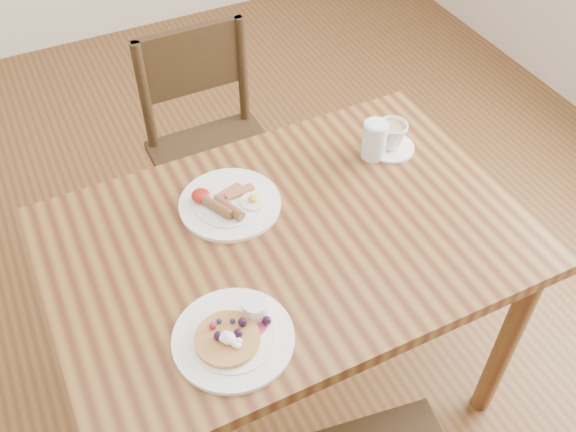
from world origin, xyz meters
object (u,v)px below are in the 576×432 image
at_px(breakfast_plate, 229,203).
at_px(water_glass, 374,140).
at_px(pancake_plate, 235,335).
at_px(teacup_saucer, 391,138).
at_px(chair_far, 213,145).
at_px(dining_table, 288,260).

relative_size(breakfast_plate, water_glass, 2.39).
height_order(pancake_plate, teacup_saucer, teacup_saucer).
xyz_separation_m(chair_far, pancake_plate, (-0.30, -0.94, 0.27)).
relative_size(pancake_plate, water_glass, 2.39).
bearing_deg(breakfast_plate, water_glass, 0.95).
xyz_separation_m(pancake_plate, breakfast_plate, (0.15, 0.39, -0.00)).
height_order(chair_far, water_glass, chair_far).
distance_m(chair_far, teacup_saucer, 0.71).
bearing_deg(breakfast_plate, pancake_plate, -110.66).
bearing_deg(teacup_saucer, dining_table, -157.16).
height_order(chair_far, teacup_saucer, chair_far).
height_order(dining_table, breakfast_plate, breakfast_plate).
xyz_separation_m(pancake_plate, teacup_saucer, (0.66, 0.40, 0.03)).
distance_m(pancake_plate, teacup_saucer, 0.77).
relative_size(teacup_saucer, water_glass, 1.24).
bearing_deg(dining_table, breakfast_plate, 120.26).
bearing_deg(dining_table, pancake_plate, -137.06).
bearing_deg(chair_far, pancake_plate, 72.31).
relative_size(dining_table, water_glass, 10.63).
distance_m(pancake_plate, breakfast_plate, 0.41).
xyz_separation_m(dining_table, chair_far, (0.06, 0.71, -0.16)).
bearing_deg(pancake_plate, breakfast_plate, 69.34).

